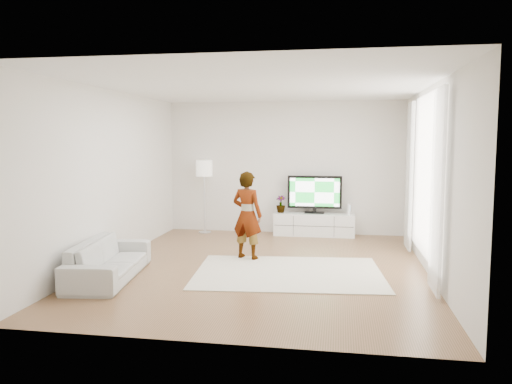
% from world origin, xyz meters
% --- Properties ---
extents(floor, '(6.00, 6.00, 0.00)m').
position_xyz_m(floor, '(0.00, 0.00, 0.00)').
color(floor, '#905F41').
rests_on(floor, ground).
extents(ceiling, '(6.00, 6.00, 0.00)m').
position_xyz_m(ceiling, '(0.00, 0.00, 2.80)').
color(ceiling, white).
rests_on(ceiling, wall_back).
extents(wall_left, '(0.02, 6.00, 2.80)m').
position_xyz_m(wall_left, '(-2.50, 0.00, 1.40)').
color(wall_left, silver).
rests_on(wall_left, floor).
extents(wall_right, '(0.02, 6.00, 2.80)m').
position_xyz_m(wall_right, '(2.50, 0.00, 1.40)').
color(wall_right, silver).
rests_on(wall_right, floor).
extents(wall_back, '(5.00, 0.02, 2.80)m').
position_xyz_m(wall_back, '(0.00, 3.00, 1.40)').
color(wall_back, silver).
rests_on(wall_back, floor).
extents(wall_front, '(5.00, 0.02, 2.80)m').
position_xyz_m(wall_front, '(0.00, -3.00, 1.40)').
color(wall_front, silver).
rests_on(wall_front, floor).
extents(window, '(0.01, 2.60, 2.50)m').
position_xyz_m(window, '(2.48, 0.30, 1.45)').
color(window, white).
rests_on(window, wall_right).
extents(curtain_near, '(0.04, 0.70, 2.60)m').
position_xyz_m(curtain_near, '(2.40, -1.00, 1.35)').
color(curtain_near, white).
rests_on(curtain_near, floor).
extents(curtain_far, '(0.04, 0.70, 2.60)m').
position_xyz_m(curtain_far, '(2.40, 1.60, 1.35)').
color(curtain_far, white).
rests_on(curtain_far, floor).
extents(media_console, '(1.66, 0.47, 0.47)m').
position_xyz_m(media_console, '(0.66, 2.76, 0.23)').
color(media_console, white).
rests_on(media_console, floor).
extents(television, '(1.12, 0.22, 0.78)m').
position_xyz_m(television, '(0.66, 2.79, 0.89)').
color(television, black).
rests_on(television, media_console).
extents(game_console, '(0.09, 0.17, 0.22)m').
position_xyz_m(game_console, '(1.39, 2.76, 0.58)').
color(game_console, white).
rests_on(game_console, media_console).
extents(potted_plant, '(0.22, 0.22, 0.36)m').
position_xyz_m(potted_plant, '(-0.04, 2.77, 0.65)').
color(potted_plant, '#3F7238').
rests_on(potted_plant, media_console).
extents(rug, '(2.95, 2.25, 0.01)m').
position_xyz_m(rug, '(0.44, -0.29, 0.01)').
color(rug, beige).
rests_on(rug, floor).
extents(player, '(0.62, 0.50, 1.46)m').
position_xyz_m(player, '(-0.34, 0.50, 0.74)').
color(player, '#334772').
rests_on(player, rug).
extents(sofa, '(0.98, 1.98, 0.56)m').
position_xyz_m(sofa, '(-2.09, -1.00, 0.28)').
color(sofa, '#BABAB5').
rests_on(sofa, floor).
extents(floor_lamp, '(0.35, 0.35, 1.56)m').
position_xyz_m(floor_lamp, '(-1.68, 2.70, 1.32)').
color(floor_lamp, silver).
rests_on(floor_lamp, floor).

